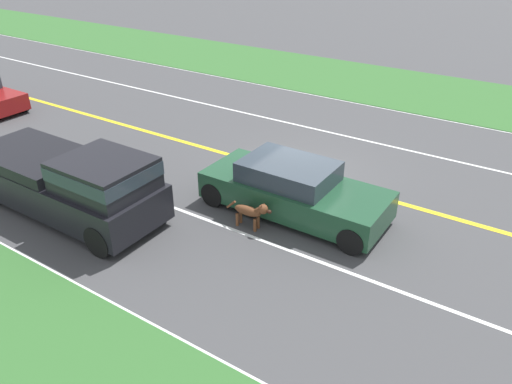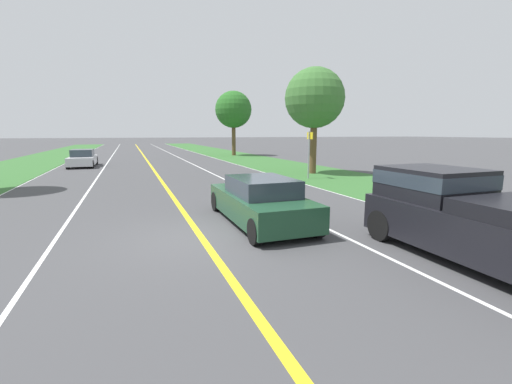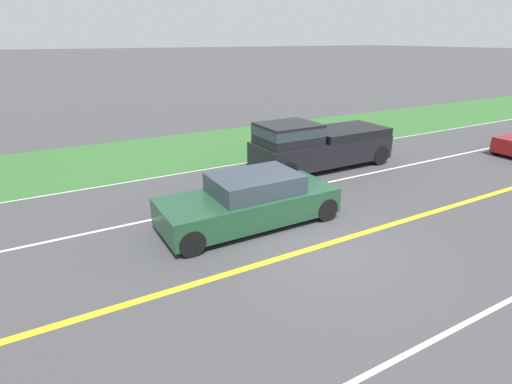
# 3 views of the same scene
# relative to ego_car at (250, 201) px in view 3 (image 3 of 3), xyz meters

# --- Properties ---
(ground_plane) EXTENTS (400.00, 400.00, 0.00)m
(ground_plane) POSITION_rel_ego_car_xyz_m (-1.96, -0.82, -0.65)
(ground_plane) COLOR #424244
(centre_divider_line) EXTENTS (0.18, 160.00, 0.01)m
(centre_divider_line) POSITION_rel_ego_car_xyz_m (-1.96, -0.82, -0.65)
(centre_divider_line) COLOR yellow
(centre_divider_line) RESTS_ON ground
(lane_edge_line_right) EXTENTS (0.14, 160.00, 0.01)m
(lane_edge_line_right) POSITION_rel_ego_car_xyz_m (5.04, -0.82, -0.65)
(lane_edge_line_right) COLOR white
(lane_edge_line_right) RESTS_ON ground
(lane_dash_same_dir) EXTENTS (0.10, 160.00, 0.01)m
(lane_dash_same_dir) POSITION_rel_ego_car_xyz_m (1.54, -0.82, -0.65)
(lane_dash_same_dir) COLOR white
(lane_dash_same_dir) RESTS_ON ground
(lane_dash_oncoming) EXTENTS (0.10, 160.00, 0.01)m
(lane_dash_oncoming) POSITION_rel_ego_car_xyz_m (-5.46, -0.82, -0.65)
(lane_dash_oncoming) COLOR white
(lane_dash_oncoming) RESTS_ON ground
(grass_verge_right) EXTENTS (6.00, 160.00, 0.03)m
(grass_verge_right) POSITION_rel_ego_car_xyz_m (8.04, -0.82, -0.64)
(grass_verge_right) COLOR #33662D
(grass_verge_right) RESTS_ON ground
(ego_car) EXTENTS (1.92, 4.75, 1.38)m
(ego_car) POSITION_rel_ego_car_xyz_m (0.00, 0.00, 0.00)
(ego_car) COLOR #1E472D
(ego_car) RESTS_ON ground
(dog) EXTENTS (0.29, 1.27, 0.78)m
(dog) POSITION_rel_ego_car_xyz_m (1.22, -0.45, -0.18)
(dog) COLOR brown
(dog) RESTS_ON ground
(pickup_truck) EXTENTS (2.04, 5.46, 1.85)m
(pickup_truck) POSITION_rel_ego_car_xyz_m (3.12, -4.60, 0.29)
(pickup_truck) COLOR black
(pickup_truck) RESTS_ON ground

